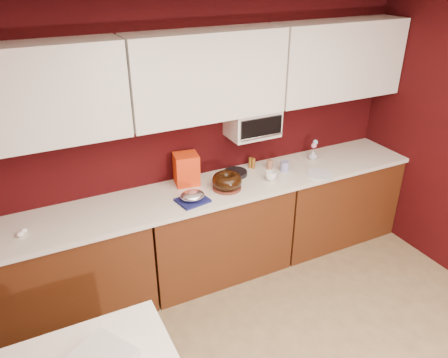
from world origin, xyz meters
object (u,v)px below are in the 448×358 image
at_px(toaster_oven, 252,122).
at_px(pandoro_box, 186,169).
at_px(coffee_mug, 271,175).
at_px(foil_ham_nest, 192,196).
at_px(bundt_cake, 227,181).
at_px(flower_vase, 313,154).
at_px(blue_jar, 285,166).

height_order(toaster_oven, pandoro_box, toaster_oven).
bearing_deg(pandoro_box, coffee_mug, -12.57).
xyz_separation_m(toaster_oven, foil_ham_nest, (-0.72, -0.30, -0.42)).
relative_size(toaster_oven, pandoro_box, 1.61).
relative_size(bundt_cake, flower_vase, 2.45).
xyz_separation_m(foil_ham_nest, pandoro_box, (0.08, 0.32, 0.09)).
bearing_deg(coffee_mug, pandoro_box, 158.42).
bearing_deg(flower_vase, bundt_cake, -170.54).
height_order(foil_ham_nest, pandoro_box, pandoro_box).
xyz_separation_m(bundt_cake, coffee_mug, (0.43, -0.03, -0.03)).
height_order(pandoro_box, coffee_mug, pandoro_box).
relative_size(toaster_oven, bundt_cake, 1.73).
xyz_separation_m(pandoro_box, coffee_mug, (0.70, -0.28, -0.09)).
bearing_deg(bundt_cake, blue_jar, 6.59).
bearing_deg(pandoro_box, blue_jar, -1.80).
xyz_separation_m(bundt_cake, pandoro_box, (-0.27, 0.25, 0.06)).
bearing_deg(coffee_mug, bundt_cake, 176.26).
height_order(pandoro_box, blue_jar, pandoro_box).
bearing_deg(blue_jar, bundt_cake, -173.41).
bearing_deg(pandoro_box, toaster_oven, 7.44).
bearing_deg(coffee_mug, foil_ham_nest, -176.84).
bearing_deg(toaster_oven, pandoro_box, 178.42).
height_order(toaster_oven, flower_vase, toaster_oven).
xyz_separation_m(coffee_mug, blue_jar, (0.21, 0.10, -0.00)).
bearing_deg(pandoro_box, flower_vase, 5.74).
bearing_deg(toaster_oven, blue_jar, -29.97).
height_order(bundt_cake, flower_vase, bundt_cake).
bearing_deg(blue_jar, toaster_oven, 150.03).
height_order(bundt_cake, blue_jar, bundt_cake).
bearing_deg(foil_ham_nest, flower_vase, 9.95).
bearing_deg(toaster_oven, flower_vase, -4.88).
xyz_separation_m(toaster_oven, coffee_mug, (0.06, -0.26, -0.43)).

